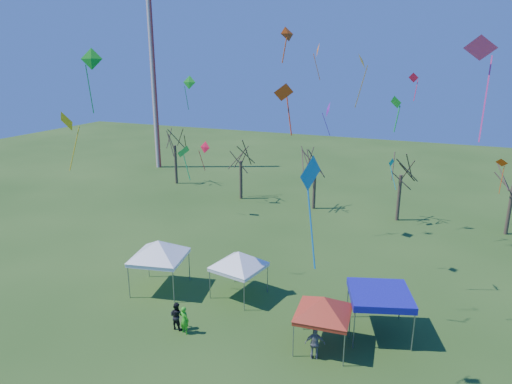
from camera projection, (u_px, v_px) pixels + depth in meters
ground at (233, 344)px, 24.94m from camera, size 140.00×140.00×0.00m
radio_mast at (153, 77)px, 61.86m from camera, size 0.70×0.70×25.00m
tree_0 at (174, 132)px, 55.06m from camera, size 3.83×3.83×8.44m
tree_1 at (241, 147)px, 49.10m from camera, size 3.42×3.42×7.54m
tree_2 at (316, 149)px, 45.61m from camera, size 3.71×3.71×8.18m
tree_3 at (403, 158)px, 42.26m from camera, size 3.59×3.59×7.91m
tent_white_west at (158, 244)px, 29.96m from camera, size 4.52×4.52×4.06m
tent_white_mid at (239, 255)px, 29.22m from camera, size 4.02×4.02×3.61m
tent_red at (324, 300)px, 23.91m from camera, size 3.93×3.93×3.48m
tent_blue at (380, 295)px, 25.25m from camera, size 4.16×4.16×2.60m
person_green at (184, 320)px, 25.69m from camera, size 0.68×0.53×1.66m
person_grey at (315, 343)px, 23.49m from camera, size 1.12×0.71×1.78m
person_dark at (176, 316)px, 26.12m from camera, size 0.84×0.67×1.66m
kite_19 at (414, 78)px, 35.23m from camera, size 0.84×0.59×2.16m
kite_0 at (481, 50)px, 13.40m from camera, size 1.02×0.76×3.15m
kite_12 at (502, 163)px, 36.42m from camera, size 1.12×0.93×2.95m
kite_25 at (287, 34)px, 22.41m from camera, size 0.76×0.87×1.77m
kite_2 at (189, 83)px, 45.39m from camera, size 1.39×0.73×3.44m
kite_27 at (284, 93)px, 18.03m from camera, size 0.98×0.96×2.10m
kite_22 at (391, 163)px, 41.11m from camera, size 0.93×1.07×3.01m
kite_14 at (67, 121)px, 28.24m from camera, size 1.54×1.15×3.68m
kite_18 at (396, 103)px, 23.64m from camera, size 0.79×0.71×1.90m
kite_1 at (183, 152)px, 27.48m from camera, size 0.89×1.15×2.27m
kite_11 at (327, 110)px, 37.00m from camera, size 0.93×1.33×2.83m
kite_5 at (309, 174)px, 15.74m from camera, size 0.64×1.34×4.31m
kite_17 at (362, 62)px, 26.65m from camera, size 0.81×1.14×3.17m
kite_8 at (91, 60)px, 26.31m from camera, size 1.30×0.80×3.79m
kite_13 at (205, 148)px, 43.39m from camera, size 1.21×0.84×3.02m
kite_24 at (317, 51)px, 29.07m from camera, size 0.57×0.90×2.32m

